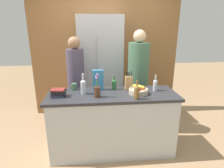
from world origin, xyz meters
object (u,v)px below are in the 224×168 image
Objects in this scene: flower_vase at (97,90)px; fruit_bowl at (139,90)px; refrigerator at (101,70)px; book_stack at (59,93)px; bottle_water at (114,84)px; cereal_box at (98,80)px; bottle_vinegar at (137,92)px; knife_block at (129,83)px; bottle_oil at (83,86)px; person_at_sink at (76,81)px; coffee_mug at (74,87)px; bottle_wine at (155,85)px; person_in_blue at (138,76)px.

fruit_bowl is at bearing 7.88° from flower_vase.
refrigerator is 1.32m from book_stack.
book_stack is 0.82m from bottle_water.
cereal_box is 0.66m from bottle_vinegar.
bottle_water is at bearing -79.57° from refrigerator.
bottle_oil reaches higher than knife_block.
bottle_water is 0.13× the size of person_at_sink.
coffee_mug is (-0.34, 0.35, -0.05)m from flower_vase.
refrigerator reaches higher than knife_block.
bottle_oil reaches higher than coffee_mug.
knife_block is (-0.10, 0.21, 0.05)m from fruit_bowl.
book_stack is (-1.01, -0.23, -0.05)m from knife_block.
person_at_sink is (-0.34, 0.68, -0.05)m from flower_vase.
book_stack is at bearing -175.26° from bottle_wine.
bottle_vinegar reaches higher than coffee_mug.
fruit_bowl is 0.98× the size of knife_block.
bottle_vinegar is at bearing -14.02° from flower_vase.
flower_vase is 0.32m from cereal_box.
refrigerator is at bearing 158.95° from person_in_blue.
person_in_blue is at bearing 18.36° from coffee_mug.
person_at_sink reaches higher than coffee_mug.
bottle_vinegar is (0.70, -0.27, -0.01)m from bottle_oil.
fruit_bowl is at bearing -4.56° from bottle_oil.
bottle_water reaches higher than fruit_bowl.
flower_vase is 1.53× the size of bottle_water.
flower_vase is (-0.48, -0.30, -0.00)m from knife_block.
bottle_water reaches higher than book_stack.
bottle_oil is (0.15, -0.21, 0.07)m from coffee_mug.
cereal_box is 0.18× the size of person_at_sink.
knife_block is 0.42m from bottle_vinegar.
book_stack is at bearing -155.82° from cereal_box.
cereal_box is 1.42× the size of book_stack.
flower_vase is at bearing -43.85° from person_at_sink.
refrigerator is at bearing 85.63° from cereal_box.
fruit_bowl is 0.16× the size of person_at_sink.
refrigerator is at bearing 112.61° from knife_block.
bottle_water is at bearing -12.26° from person_at_sink.
bottle_oil is at bearing 175.44° from fruit_bowl.
person_in_blue is at bearing 21.04° from person_at_sink.
bottle_oil reaches higher than book_stack.
person_in_blue reaches higher than bottle_vinegar.
bottle_water is at bearing 145.59° from fruit_bowl.
bottle_water is at bearing 168.60° from bottle_wine.
refrigerator is 1.02m from knife_block.
flower_vase is 0.50m from coffee_mug.
cereal_box is at bearing -6.04° from coffee_mug.
fruit_bowl reaches higher than coffee_mug.
knife_block is 0.91m from person_at_sink.
cereal_box reaches higher than book_stack.
flower_vase is at bearing -130.75° from bottle_water.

